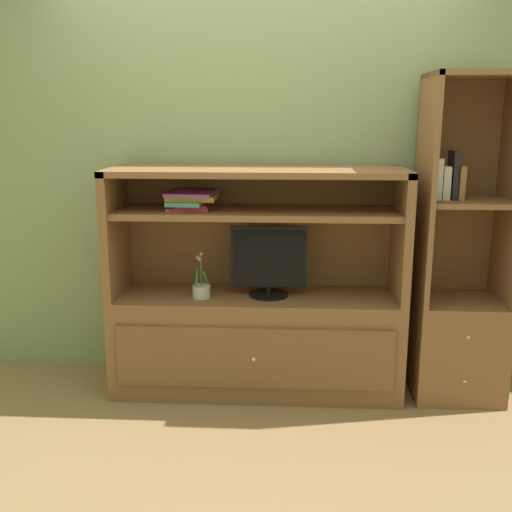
{
  "coord_description": "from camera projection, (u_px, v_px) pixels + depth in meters",
  "views": [
    {
      "loc": [
        0.19,
        -3.04,
        1.66
      ],
      "look_at": [
        0.0,
        0.35,
        0.85
      ],
      "focal_mm": 42.16,
      "sensor_mm": 36.0,
      "label": 1
    }
  ],
  "objects": [
    {
      "name": "bookshelf_tall",
      "position": [
        459.0,
        298.0,
        3.55
      ],
      "size": [
        0.51,
        0.48,
        1.88
      ],
      "color": "brown",
      "rests_on": "ground_plane"
    },
    {
      "name": "media_console",
      "position": [
        257.0,
        318.0,
        3.64
      ],
      "size": [
        1.72,
        0.53,
        1.35
      ],
      "color": "brown",
      "rests_on": "ground_plane"
    },
    {
      "name": "painted_rear_wall",
      "position": [
        260.0,
        156.0,
        3.75
      ],
      "size": [
        6.0,
        0.1,
        2.8
      ],
      "primitive_type": "cube",
      "color": "#8C9E6B",
      "rests_on": "ground_plane"
    },
    {
      "name": "ground_plane",
      "position": [
        252.0,
        418.0,
        3.35
      ],
      "size": [
        8.0,
        8.0,
        0.0
      ],
      "primitive_type": "plane",
      "color": "#99754C"
    },
    {
      "name": "upright_book_row",
      "position": [
        448.0,
        179.0,
        3.38
      ],
      "size": [
        0.16,
        0.15,
        0.27
      ],
      "color": "silver",
      "rests_on": "bookshelf_tall"
    },
    {
      "name": "magazine_stack",
      "position": [
        191.0,
        199.0,
        3.49
      ],
      "size": [
        0.3,
        0.33,
        0.11
      ],
      "color": "red",
      "rests_on": "media_console"
    },
    {
      "name": "tv_monitor",
      "position": [
        269.0,
        262.0,
        3.53
      ],
      "size": [
        0.45,
        0.23,
        0.42
      ],
      "color": "black",
      "rests_on": "media_console"
    },
    {
      "name": "potted_plant",
      "position": [
        201.0,
        289.0,
        3.53
      ],
      "size": [
        0.11,
        0.11,
        0.28
      ],
      "color": "beige",
      "rests_on": "media_console"
    }
  ]
}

